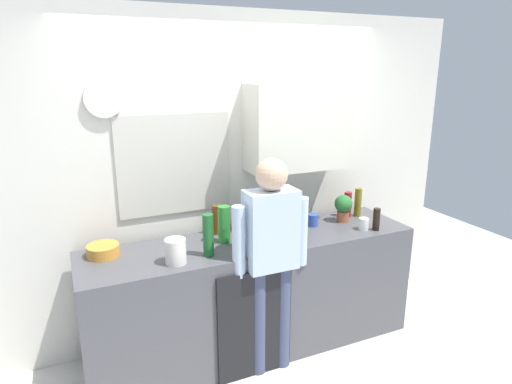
{
  "coord_description": "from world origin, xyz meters",
  "views": [
    {
      "loc": [
        -1.26,
        -2.55,
        2.17
      ],
      "look_at": [
        -0.0,
        0.25,
        1.3
      ],
      "focal_mm": 30.98,
      "sensor_mm": 36.0,
      "label": 1
    }
  ],
  "objects_px": {
    "bottle_clear_soda": "(224,224)",
    "mixing_bowl": "(103,251)",
    "bottle_olive_oil": "(358,202)",
    "bottle_red_vinegar": "(348,204)",
    "person_at_sink": "(271,250)",
    "cup_white_mug": "(364,224)",
    "bottle_green_wine": "(208,235)",
    "storage_canister": "(176,251)",
    "potted_plant": "(343,206)",
    "bottle_amber_beer": "(216,220)",
    "bottle_dark_sauce": "(376,219)",
    "coffee_maker": "(267,221)",
    "cup_blue_mug": "(313,220)",
    "dish_soap": "(273,221)"
  },
  "relations": [
    {
      "from": "bottle_green_wine",
      "to": "storage_canister",
      "type": "distance_m",
      "value": 0.25
    },
    {
      "from": "cup_white_mug",
      "to": "dish_soap",
      "type": "bearing_deg",
      "value": 156.95
    },
    {
      "from": "bottle_olive_oil",
      "to": "bottle_red_vinegar",
      "type": "relative_size",
      "value": 1.14
    },
    {
      "from": "bottle_green_wine",
      "to": "mixing_bowl",
      "type": "relative_size",
      "value": 1.36
    },
    {
      "from": "dish_soap",
      "to": "person_at_sink",
      "type": "height_order",
      "value": "person_at_sink"
    },
    {
      "from": "bottle_clear_soda",
      "to": "bottle_amber_beer",
      "type": "xyz_separation_m",
      "value": [
        0.0,
        0.19,
        -0.02
      ]
    },
    {
      "from": "dish_soap",
      "to": "bottle_red_vinegar",
      "type": "bearing_deg",
      "value": 2.76
    },
    {
      "from": "bottle_green_wine",
      "to": "mixing_bowl",
      "type": "bearing_deg",
      "value": 156.38
    },
    {
      "from": "cup_blue_mug",
      "to": "cup_white_mug",
      "type": "relative_size",
      "value": 1.05
    },
    {
      "from": "coffee_maker",
      "to": "dish_soap",
      "type": "xyz_separation_m",
      "value": [
        0.13,
        0.16,
        -0.07
      ]
    },
    {
      "from": "bottle_dark_sauce",
      "to": "mixing_bowl",
      "type": "xyz_separation_m",
      "value": [
        -2.04,
        0.36,
        -0.05
      ]
    },
    {
      "from": "bottle_green_wine",
      "to": "coffee_maker",
      "type": "bearing_deg",
      "value": 11.49
    },
    {
      "from": "bottle_green_wine",
      "to": "potted_plant",
      "type": "xyz_separation_m",
      "value": [
        1.26,
        0.21,
        -0.02
      ]
    },
    {
      "from": "coffee_maker",
      "to": "cup_white_mug",
      "type": "relative_size",
      "value": 3.47
    },
    {
      "from": "bottle_green_wine",
      "to": "bottle_clear_soda",
      "type": "distance_m",
      "value": 0.26
    },
    {
      "from": "bottle_clear_soda",
      "to": "mixing_bowl",
      "type": "height_order",
      "value": "bottle_clear_soda"
    },
    {
      "from": "person_at_sink",
      "to": "cup_white_mug",
      "type": "bearing_deg",
      "value": 15.87
    },
    {
      "from": "bottle_amber_beer",
      "to": "storage_canister",
      "type": "distance_m",
      "value": 0.58
    },
    {
      "from": "bottle_clear_soda",
      "to": "bottle_red_vinegar",
      "type": "xyz_separation_m",
      "value": [
        1.18,
        0.11,
        -0.03
      ]
    },
    {
      "from": "bottle_green_wine",
      "to": "person_at_sink",
      "type": "relative_size",
      "value": 0.19
    },
    {
      "from": "cup_white_mug",
      "to": "bottle_clear_soda",
      "type": "bearing_deg",
      "value": 169.38
    },
    {
      "from": "coffee_maker",
      "to": "mixing_bowl",
      "type": "relative_size",
      "value": 1.5
    },
    {
      "from": "bottle_olive_oil",
      "to": "storage_canister",
      "type": "xyz_separation_m",
      "value": [
        -1.69,
        -0.3,
        -0.04
      ]
    },
    {
      "from": "cup_blue_mug",
      "to": "bottle_amber_beer",
      "type": "bearing_deg",
      "value": 168.68
    },
    {
      "from": "bottle_olive_oil",
      "to": "bottle_red_vinegar",
      "type": "bearing_deg",
      "value": 165.54
    },
    {
      "from": "bottle_amber_beer",
      "to": "cup_blue_mug",
      "type": "xyz_separation_m",
      "value": [
        0.78,
        -0.16,
        -0.07
      ]
    },
    {
      "from": "bottle_green_wine",
      "to": "person_at_sink",
      "type": "bearing_deg",
      "value": -21.54
    },
    {
      "from": "bottle_clear_soda",
      "to": "cup_blue_mug",
      "type": "xyz_separation_m",
      "value": [
        0.78,
        0.03,
        -0.09
      ]
    },
    {
      "from": "bottle_dark_sauce",
      "to": "storage_canister",
      "type": "distance_m",
      "value": 1.62
    },
    {
      "from": "bottle_green_wine",
      "to": "storage_canister",
      "type": "bearing_deg",
      "value": -173.14
    },
    {
      "from": "bottle_clear_soda",
      "to": "bottle_olive_oil",
      "type": "bearing_deg",
      "value": 4.05
    },
    {
      "from": "cup_white_mug",
      "to": "mixing_bowl",
      "type": "bearing_deg",
      "value": 170.87
    },
    {
      "from": "bottle_green_wine",
      "to": "potted_plant",
      "type": "height_order",
      "value": "bottle_green_wine"
    },
    {
      "from": "storage_canister",
      "to": "person_at_sink",
      "type": "relative_size",
      "value": 0.11
    },
    {
      "from": "bottle_clear_soda",
      "to": "dish_soap",
      "type": "xyz_separation_m",
      "value": [
        0.44,
        0.08,
        -0.06
      ]
    },
    {
      "from": "bottle_amber_beer",
      "to": "bottle_dark_sauce",
      "type": "distance_m",
      "value": 1.27
    },
    {
      "from": "person_at_sink",
      "to": "cup_blue_mug",
      "type": "bearing_deg",
      "value": 40.82
    },
    {
      "from": "potted_plant",
      "to": "bottle_clear_soda",
      "type": "bearing_deg",
      "value": -178.69
    },
    {
      "from": "bottle_amber_beer",
      "to": "cup_white_mug",
      "type": "xyz_separation_m",
      "value": [
        1.11,
        -0.4,
        -0.07
      ]
    },
    {
      "from": "cup_white_mug",
      "to": "bottle_olive_oil",
      "type": "bearing_deg",
      "value": 62.05
    },
    {
      "from": "storage_canister",
      "to": "bottle_green_wine",
      "type": "bearing_deg",
      "value": 6.86
    },
    {
      "from": "bottle_amber_beer",
      "to": "person_at_sink",
      "type": "relative_size",
      "value": 0.14
    },
    {
      "from": "bottle_clear_soda",
      "to": "cup_white_mug",
      "type": "relative_size",
      "value": 2.95
    },
    {
      "from": "bottle_amber_beer",
      "to": "mixing_bowl",
      "type": "xyz_separation_m",
      "value": [
        -0.85,
        -0.08,
        -0.08
      ]
    },
    {
      "from": "mixing_bowl",
      "to": "storage_canister",
      "type": "distance_m",
      "value": 0.54
    },
    {
      "from": "cup_white_mug",
      "to": "mixing_bowl",
      "type": "height_order",
      "value": "cup_white_mug"
    },
    {
      "from": "bottle_clear_soda",
      "to": "bottle_dark_sauce",
      "type": "distance_m",
      "value": 1.22
    },
    {
      "from": "bottle_red_vinegar",
      "to": "person_at_sink",
      "type": "relative_size",
      "value": 0.14
    },
    {
      "from": "bottle_green_wine",
      "to": "bottle_red_vinegar",
      "type": "xyz_separation_m",
      "value": [
        1.36,
        0.3,
        -0.04
      ]
    },
    {
      "from": "bottle_dark_sauce",
      "to": "cup_blue_mug",
      "type": "bearing_deg",
      "value": 145.06
    }
  ]
}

